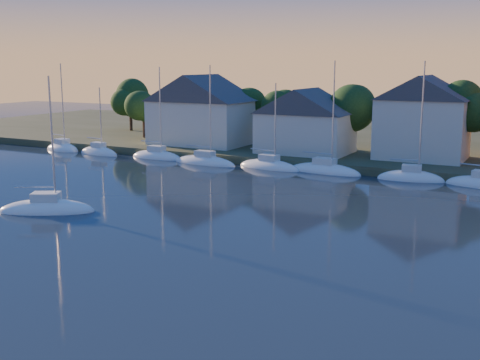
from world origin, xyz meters
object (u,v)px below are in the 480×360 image
Objects in this scene: clubhouse_centre at (306,120)px; clubhouse_east at (423,116)px; drifting_sailboat_left at (47,211)px; clubhouse_west at (202,109)px.

clubhouse_east is (14.00, 2.00, 0.87)m from clubhouse_centre.
clubhouse_east is 0.85× the size of drifting_sailboat_left.
clubhouse_east is at bearing 29.23° from drifting_sailboat_left.
clubhouse_centre is at bearing 46.61° from drifting_sailboat_left.
clubhouse_centre is 14.17m from clubhouse_east.
clubhouse_centre is at bearing -3.58° from clubhouse_west.
clubhouse_west is 16.05m from clubhouse_centre.
drifting_sailboat_left reaches higher than clubhouse_centre.
clubhouse_east is at bearing 8.13° from clubhouse_centre.
clubhouse_centre is 36.85m from drifting_sailboat_left.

